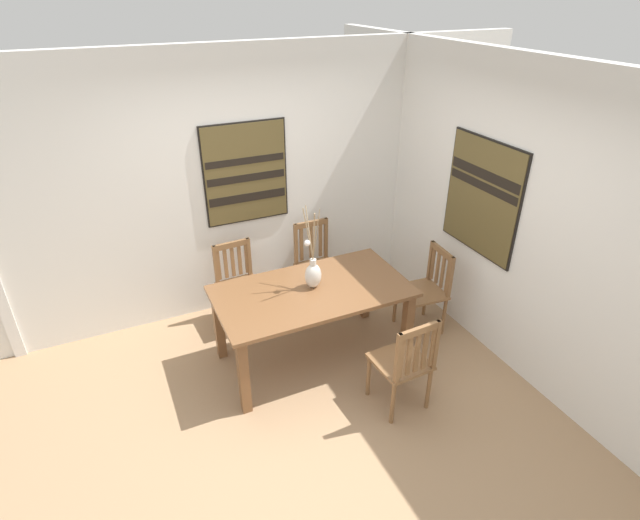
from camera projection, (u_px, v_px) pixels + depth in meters
name	position (u px, v px, depth m)	size (l,w,h in m)	color
ground_plane	(321.00, 404.00, 4.30)	(6.40, 6.40, 0.03)	#A37F5B
wall_back	(245.00, 184.00, 5.11)	(6.40, 0.12, 2.70)	silver
wall_side	(516.00, 221.00, 4.32)	(0.12, 6.40, 2.70)	silver
dining_table	(312.00, 300.00, 4.50)	(1.73, 0.93, 0.77)	brown
centerpiece_vase	(313.00, 273.00, 4.41)	(0.15, 0.31, 0.77)	silver
chair_0	(239.00, 282.00, 5.12)	(0.45, 0.45, 0.87)	brown
chair_1	(405.00, 362.00, 4.03)	(0.44, 0.44, 0.91)	brown
chair_2	(316.00, 264.00, 5.45)	(0.43, 0.43, 0.93)	brown
chair_3	(427.00, 288.00, 5.02)	(0.45, 0.45, 0.89)	brown
painting_on_back_wall	(245.00, 173.00, 4.99)	(0.86, 0.05, 1.02)	black
painting_on_side_wall	(482.00, 197.00, 4.55)	(0.05, 0.92, 1.07)	black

